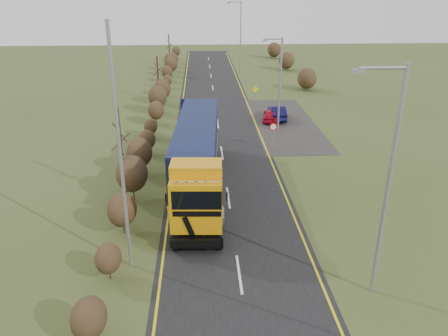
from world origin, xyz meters
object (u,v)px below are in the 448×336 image
object	(u,v)px
lorry	(197,154)
car_red_hatchback	(270,115)
speed_sign	(273,131)
car_blue_sedan	(277,112)
streetlight_near	(386,177)

from	to	relation	value
lorry	car_red_hatchback	bearing A→B (deg)	67.84
car_red_hatchback	speed_sign	xyz separation A→B (m)	(-1.09, -8.11, 0.99)
car_blue_sedan	speed_sign	size ratio (longest dim) A/B	1.81
car_blue_sedan	lorry	bearing A→B (deg)	64.50
streetlight_near	car_red_hatchback	bearing A→B (deg)	90.82
car_red_hatchback	streetlight_near	distance (m)	26.67
car_red_hatchback	car_blue_sedan	distance (m)	0.99
streetlight_near	speed_sign	xyz separation A→B (m)	(-1.46, 18.09, -3.98)
car_blue_sedan	car_red_hatchback	bearing A→B (deg)	40.94
car_red_hatchback	car_blue_sedan	world-z (taller)	car_blue_sedan
lorry	streetlight_near	size ratio (longest dim) A/B	1.57
lorry	car_red_hatchback	size ratio (longest dim) A/B	4.44
lorry	speed_sign	size ratio (longest dim) A/B	6.91
car_blue_sedan	streetlight_near	world-z (taller)	streetlight_near
car_red_hatchback	speed_sign	world-z (taller)	speed_sign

